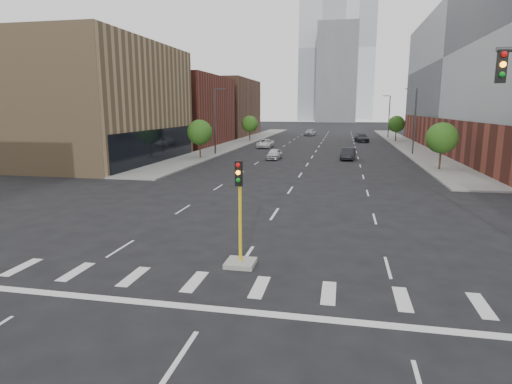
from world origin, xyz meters
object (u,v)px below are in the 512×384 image
(car_near_left, at_px, (274,154))
(car_distant, at_px, (310,132))
(car_far_left, at_px, (265,143))
(car_mid_right, at_px, (348,154))
(car_deep_right, at_px, (362,138))
(median_traffic_signal, at_px, (240,243))

(car_near_left, xyz_separation_m, car_distant, (0.84, 48.37, 0.15))
(car_far_left, bearing_deg, car_mid_right, -46.25)
(car_mid_right, distance_m, car_deep_right, 30.08)
(car_mid_right, bearing_deg, car_deep_right, 90.39)
(median_traffic_signal, height_order, car_mid_right, median_traffic_signal)
(car_distant, bearing_deg, median_traffic_signal, -78.22)
(median_traffic_signal, distance_m, car_distant, 85.91)
(car_mid_right, height_order, car_distant, car_distant)
(median_traffic_signal, height_order, car_near_left, median_traffic_signal)
(median_traffic_signal, xyz_separation_m, car_mid_right, (4.67, 38.78, -0.23))
(car_near_left, height_order, car_mid_right, car_mid_right)
(median_traffic_signal, height_order, car_deep_right, median_traffic_signal)
(car_mid_right, relative_size, car_distant, 0.93)
(car_near_left, bearing_deg, car_deep_right, 71.34)
(car_far_left, bearing_deg, car_near_left, -74.60)
(car_near_left, relative_size, car_mid_right, 0.88)
(median_traffic_signal, height_order, car_distant, median_traffic_signal)
(car_near_left, bearing_deg, car_mid_right, 10.59)
(car_mid_right, bearing_deg, car_far_left, 138.36)
(car_far_left, bearing_deg, car_deep_right, 45.14)
(median_traffic_signal, relative_size, car_far_left, 0.88)
(car_distant, bearing_deg, car_deep_right, -47.45)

